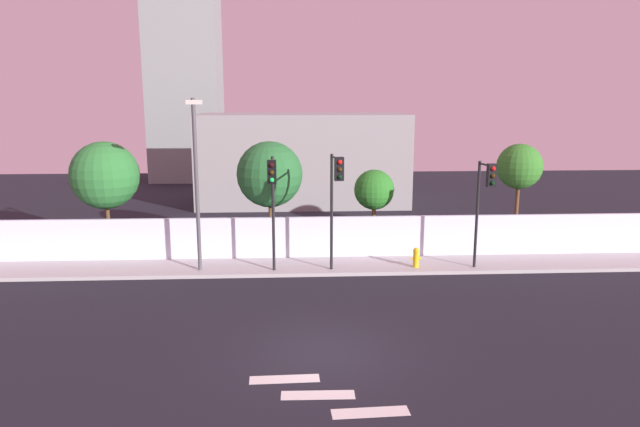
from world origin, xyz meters
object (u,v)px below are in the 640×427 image
at_px(traffic_light_center, 485,192).
at_px(roadside_tree_rightmost, 519,167).
at_px(fire_hydrant, 416,257).
at_px(roadside_tree_leftmost, 105,176).
at_px(street_lamp_curbside, 196,172).
at_px(roadside_tree_midright, 374,190).
at_px(traffic_light_right, 272,191).
at_px(roadside_tree_midleft, 270,174).
at_px(traffic_light_left, 336,188).

height_order(traffic_light_center, roadside_tree_rightmost, roadside_tree_rightmost).
relative_size(fire_hydrant, roadside_tree_rightmost, 0.17).
bearing_deg(roadside_tree_leftmost, street_lamp_curbside, -33.37).
height_order(traffic_light_center, roadside_tree_midright, traffic_light_center).
bearing_deg(roadside_tree_leftmost, fire_hydrant, -11.97).
distance_m(traffic_light_center, roadside_tree_leftmost, 16.29).
bearing_deg(traffic_light_right, traffic_light_center, 1.13).
xyz_separation_m(fire_hydrant, roadside_tree_midleft, (-6.12, 2.84, 3.11)).
height_order(street_lamp_curbside, fire_hydrant, street_lamp_curbside).
height_order(traffic_light_left, roadside_tree_midleft, roadside_tree_midleft).
xyz_separation_m(traffic_light_center, roadside_tree_rightmost, (2.75, 3.49, 0.58)).
height_order(fire_hydrant, roadside_tree_midright, roadside_tree_midright).
height_order(traffic_light_right, roadside_tree_midright, traffic_light_right).
bearing_deg(roadside_tree_rightmost, traffic_light_right, -161.88).
height_order(fire_hydrant, roadside_tree_leftmost, roadside_tree_leftmost).
relative_size(roadside_tree_leftmost, roadside_tree_midright, 1.34).
distance_m(street_lamp_curbside, roadside_tree_leftmost, 5.39).
distance_m(traffic_light_left, traffic_light_right, 2.45).
xyz_separation_m(traffic_light_right, fire_hydrant, (5.89, 0.82, -2.97)).
bearing_deg(roadside_tree_leftmost, roadside_tree_midright, 0.00).
xyz_separation_m(street_lamp_curbside, roadside_tree_midright, (7.51, 2.95, -1.26)).
height_order(traffic_light_center, roadside_tree_midleft, roadside_tree_midleft).
height_order(traffic_light_left, fire_hydrant, traffic_light_left).
relative_size(traffic_light_left, roadside_tree_rightmost, 0.94).
bearing_deg(traffic_light_left, fire_hydrant, 12.74).
bearing_deg(roadside_tree_rightmost, street_lamp_curbside, -168.23).
relative_size(traffic_light_right, roadside_tree_midright, 1.20).
distance_m(traffic_light_right, roadside_tree_rightmost, 11.76).
bearing_deg(roadside_tree_midleft, roadside_tree_rightmost, 0.00).
relative_size(traffic_light_center, roadside_tree_rightmost, 0.88).
relative_size(traffic_light_right, roadside_tree_rightmost, 0.93).
relative_size(traffic_light_left, roadside_tree_leftmost, 0.91).
bearing_deg(traffic_light_left, roadside_tree_midright, 60.42).
distance_m(traffic_light_left, fire_hydrant, 4.64).
distance_m(street_lamp_curbside, fire_hydrant, 9.60).
distance_m(traffic_light_right, fire_hydrant, 6.65).
height_order(street_lamp_curbside, roadside_tree_midleft, street_lamp_curbside).
height_order(traffic_light_left, traffic_light_center, traffic_light_left).
xyz_separation_m(roadside_tree_leftmost, roadside_tree_midleft, (7.26, -0.00, -0.00)).
distance_m(street_lamp_curbside, roadside_tree_midright, 8.17).
bearing_deg(roadside_tree_rightmost, traffic_light_left, -157.49).
xyz_separation_m(traffic_light_center, roadside_tree_leftmost, (-15.91, 3.49, 0.32)).
xyz_separation_m(fire_hydrant, roadside_tree_midright, (-1.39, 2.84, 2.36)).
xyz_separation_m(roadside_tree_midleft, roadside_tree_rightmost, (11.40, 0.00, 0.26)).
bearing_deg(roadside_tree_midleft, traffic_light_center, -21.98).
bearing_deg(street_lamp_curbside, traffic_light_center, -2.69).
xyz_separation_m(street_lamp_curbside, roadside_tree_leftmost, (-4.48, 2.95, -0.50)).
bearing_deg(traffic_light_center, roadside_tree_midright, 138.30).
relative_size(traffic_light_right, street_lamp_curbside, 0.67).
height_order(roadside_tree_leftmost, roadside_tree_midleft, roadside_tree_leftmost).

